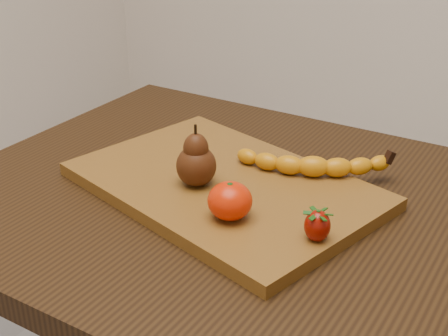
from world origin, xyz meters
The scene contains 6 objects.
table centered at (0.00, 0.00, 0.66)m, with size 1.00×0.70×0.76m.
cutting_board centered at (-0.09, 0.00, 0.77)m, with size 0.45×0.30×0.02m, color brown.
banana centered at (0.02, 0.08, 0.80)m, with size 0.21×0.05×0.03m, color orange, non-canonical shape.
pear centered at (-0.11, -0.03, 0.83)m, with size 0.06×0.06×0.09m, color #421E0A, non-canonical shape.
mandarin centered at (-0.02, -0.09, 0.81)m, with size 0.06×0.06×0.05m, color red.
strawberry centered at (0.10, -0.08, 0.80)m, with size 0.03×0.03×0.04m, color #880E03, non-canonical shape.
Camera 1 is at (0.35, -0.72, 1.21)m, focal length 50.00 mm.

